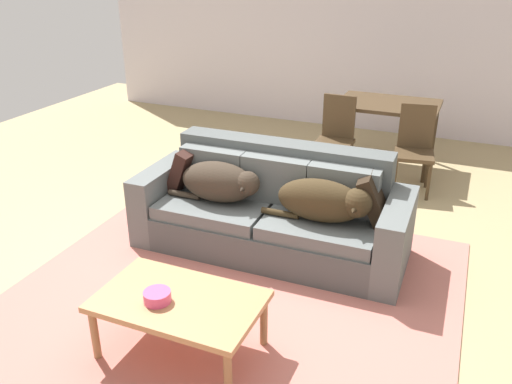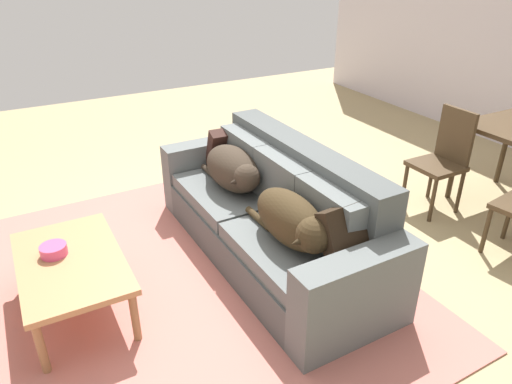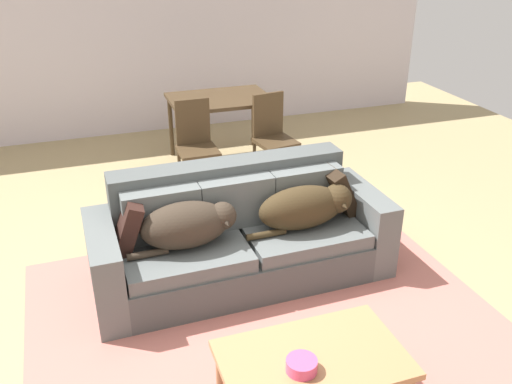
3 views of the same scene
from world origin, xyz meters
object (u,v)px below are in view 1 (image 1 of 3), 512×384
Objects in this scene: dog_on_right_cushion at (325,201)px; coffee_table at (179,305)px; dining_chair_near_left at (335,135)px; dog_on_left_cushion at (221,182)px; dining_table at (388,110)px; throw_pillow_by_right_arm at (375,197)px; bowl_on_coffee_table at (157,297)px; throw_pillow_by_left_arm at (187,168)px; dining_chair_near_right at (415,146)px; couch at (273,211)px.

dog_on_right_cushion is 1.45m from coffee_table.
dining_chair_near_left is at bearing 101.98° from dog_on_right_cushion.
dog_on_left_cushion is 0.72× the size of dining_table.
bowl_on_coffee_table is (-0.98, -1.62, -0.16)m from throw_pillow_by_right_arm.
throw_pillow_by_right_arm is at bearing 0.93° from throw_pillow_by_left_arm.
dog_on_right_cushion is at bearing 68.11° from coffee_table.
coffee_table is 0.90× the size of dining_table.
dog_on_left_cushion and dog_on_right_cushion have the same top height.
coffee_table is 3.36m from dining_chair_near_right.
throw_pillow_by_right_arm is (1.25, 0.19, 0.01)m from dog_on_left_cushion.
dog_on_right_cushion is 0.77× the size of dining_table.
dog_on_left_cushion is at bearing 177.70° from dog_on_right_cushion.
coffee_table is (-0.53, -1.33, -0.23)m from dog_on_right_cushion.
dining_chair_near_left reaches higher than dining_chair_near_right.
dining_chair_near_left is (0.90, 1.69, -0.08)m from throw_pillow_by_left_arm.
dining_chair_near_right is at bearing 61.17° from couch.
dog_on_left_cushion is 0.88× the size of dining_chair_near_left.
dining_table is at bearing 68.56° from dog_on_left_cushion.
dog_on_left_cushion is 0.45m from throw_pillow_by_left_arm.
couch is at bearing 16.66° from dog_on_left_cushion.
bowl_on_coffee_table is 0.18× the size of dining_chair_near_left.
couch reaches higher than dog_on_left_cushion.
throw_pillow_by_left_arm is 2.45m from dining_chair_near_right.
dining_chair_near_right is (1.34, 1.87, -0.09)m from dog_on_left_cushion.
dining_chair_near_right is (0.96, 3.22, 0.14)m from coffee_table.
coffee_table is 6.05× the size of bowl_on_coffee_table.
coffee_table is at bearing -112.81° from dog_on_right_cushion.
coffee_table is 1.11× the size of dining_chair_near_right.
dog_on_left_cushion is 0.80× the size of coffee_table.
dining_table is 0.76m from dining_chair_near_right.
dog_on_right_cushion reaches higher than coffee_table.
dining_chair_near_right is (0.08, 1.68, -0.10)m from throw_pillow_by_right_arm.
dog_on_right_cushion is 0.85× the size of coffee_table.
dining_table is (0.51, 2.34, 0.35)m from couch.
bowl_on_coffee_table is 0.18× the size of dining_chair_near_right.
dining_chair_near_left is (-0.43, 1.87, -0.08)m from dog_on_right_cushion.
throw_pillow_by_left_arm is 0.38× the size of coffee_table.
couch is at bearing 84.78° from bowl_on_coffee_table.
throw_pillow_by_left_arm is at bearing 113.56° from bowl_on_coffee_table.
dining_table is at bearing 76.86° from couch.
coffee_table is 0.15m from bowl_on_coffee_table.
dog_on_left_cushion reaches higher than bowl_on_coffee_table.
couch is 13.61× the size of bowl_on_coffee_table.
dining_chair_near_right is at bearing 76.45° from dog_on_right_cushion.
bowl_on_coffee_table is at bearing -116.38° from dining_chair_near_right.
couch is at bearing -92.22° from dining_chair_near_left.
throw_pillow_by_left_arm is at bearing -120.16° from dining_table.
dining_chair_near_right reaches higher than dog_on_right_cushion.
dining_table reaches higher than coffee_table.
throw_pillow_by_left_arm is (-1.33, 0.18, 0.00)m from dog_on_right_cushion.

